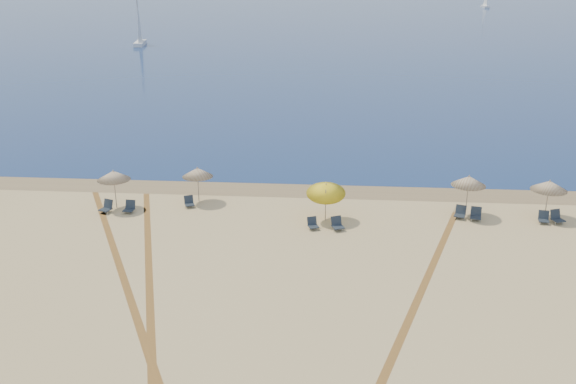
% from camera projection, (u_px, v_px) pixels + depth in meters
% --- Properties ---
extents(wet_sand, '(500.00, 500.00, 0.00)m').
position_uv_depth(wet_sand, '(293.00, 189.00, 41.27)').
color(wet_sand, olive).
rests_on(wet_sand, ground).
extents(umbrella_1, '(1.95, 1.95, 2.39)m').
position_uv_depth(umbrella_1, '(114.00, 175.00, 37.58)').
color(umbrella_1, gray).
rests_on(umbrella_1, ground).
extents(umbrella_2, '(1.87, 1.87, 2.23)m').
position_uv_depth(umbrella_2, '(198.00, 172.00, 38.60)').
color(umbrella_2, gray).
rests_on(umbrella_2, ground).
extents(umbrella_3, '(2.22, 2.28, 2.45)m').
position_uv_depth(umbrella_3, '(326.00, 189.00, 35.83)').
color(umbrella_3, gray).
rests_on(umbrella_3, ground).
extents(umbrella_4, '(1.96, 1.96, 2.45)m').
position_uv_depth(umbrella_4, '(469.00, 181.00, 36.48)').
color(umbrella_4, gray).
rests_on(umbrella_4, ground).
extents(umbrella_5, '(2.02, 2.02, 2.29)m').
position_uv_depth(umbrella_5, '(549.00, 186.00, 36.20)').
color(umbrella_5, gray).
rests_on(umbrella_5, ground).
extents(chair_1, '(0.82, 0.88, 0.73)m').
position_uv_depth(chair_1, '(107.00, 207.00, 37.55)').
color(chair_1, black).
rests_on(chair_1, ground).
extents(chair_2, '(0.65, 0.74, 0.70)m').
position_uv_depth(chair_2, '(130.00, 207.00, 37.52)').
color(chair_2, black).
rests_on(chair_2, ground).
extents(chair_3, '(0.74, 0.79, 0.65)m').
position_uv_depth(chair_3, '(189.00, 202.00, 38.37)').
color(chair_3, black).
rests_on(chair_3, ground).
extents(chair_4, '(0.72, 0.77, 0.64)m').
position_uv_depth(chair_4, '(313.00, 224.00, 35.27)').
color(chair_4, black).
rests_on(chair_4, ground).
extents(chair_5, '(0.81, 0.87, 0.71)m').
position_uv_depth(chair_5, '(337.00, 224.00, 35.16)').
color(chair_5, black).
rests_on(chair_5, ground).
extents(chair_6, '(0.79, 0.86, 0.72)m').
position_uv_depth(chair_6, '(460.00, 213.00, 36.71)').
color(chair_6, black).
rests_on(chair_6, ground).
extents(chair_7, '(0.73, 0.81, 0.72)m').
position_uv_depth(chair_7, '(476.00, 214.00, 36.45)').
color(chair_7, black).
rests_on(chair_7, ground).
extents(chair_8, '(0.66, 0.74, 0.68)m').
position_uv_depth(chair_8, '(544.00, 218.00, 36.04)').
color(chair_8, black).
rests_on(chair_8, ground).
extents(chair_9, '(0.81, 0.87, 0.73)m').
position_uv_depth(chair_9, '(557.00, 217.00, 36.06)').
color(chair_9, black).
rests_on(chair_9, ground).
extents(sailboat_1, '(2.32, 5.93, 8.61)m').
position_uv_depth(sailboat_1, '(139.00, 29.00, 106.63)').
color(sailboat_1, white).
rests_on(sailboat_1, ocean).
extents(tire_tracks, '(49.85, 41.33, 0.00)m').
position_uv_depth(tire_tracks, '(217.00, 294.00, 28.50)').
color(tire_tracks, tan).
rests_on(tire_tracks, ground).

